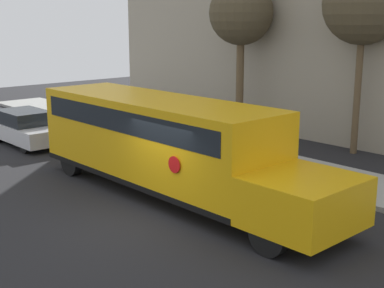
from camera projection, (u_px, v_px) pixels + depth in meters
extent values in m
plane|color=black|center=(149.00, 219.00, 14.11)|extent=(60.00, 60.00, 0.00)
cube|color=#9E9E99|center=(299.00, 171.00, 18.36)|extent=(44.00, 3.00, 0.15)
cube|color=#EAA80F|center=(155.00, 138.00, 16.17)|extent=(8.77, 2.50, 2.42)
cube|color=#EAA80F|center=(304.00, 202.00, 12.34)|extent=(2.25, 2.50, 1.18)
cube|color=black|center=(155.00, 173.00, 16.43)|extent=(8.77, 2.54, 0.16)
cube|color=black|center=(154.00, 116.00, 16.02)|extent=(8.07, 2.53, 0.64)
cylinder|color=red|center=(174.00, 165.00, 13.62)|extent=(0.44, 0.02, 0.44)
cylinder|color=black|center=(325.00, 211.00, 13.26)|extent=(1.00, 0.30, 1.00)
cylinder|color=black|center=(269.00, 234.00, 11.84)|extent=(1.00, 0.30, 1.00)
cylinder|color=black|center=(124.00, 150.00, 19.44)|extent=(1.00, 0.30, 1.00)
cylinder|color=black|center=(71.00, 161.00, 18.02)|extent=(1.00, 0.30, 1.00)
cube|color=silver|center=(27.00, 132.00, 22.42)|extent=(4.05, 1.75, 0.65)
cube|color=#1E2328|center=(24.00, 117.00, 22.46)|extent=(2.27, 1.61, 0.56)
cylinder|color=black|center=(60.00, 140.00, 22.01)|extent=(0.64, 0.22, 0.64)
cylinder|color=black|center=(25.00, 145.00, 21.02)|extent=(0.64, 0.22, 0.64)
cylinder|color=black|center=(30.00, 130.00, 23.93)|extent=(0.64, 0.22, 0.64)
cylinder|color=brown|center=(357.00, 93.00, 20.58)|extent=(0.26, 0.26, 4.81)
sphere|color=#4C422D|center=(364.00, 4.00, 19.83)|extent=(3.06, 3.06, 3.06)
cylinder|color=brown|center=(240.00, 84.00, 24.32)|extent=(0.35, 0.35, 4.59)
sphere|color=#4C422D|center=(241.00, 13.00, 23.61)|extent=(2.86, 2.86, 2.86)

